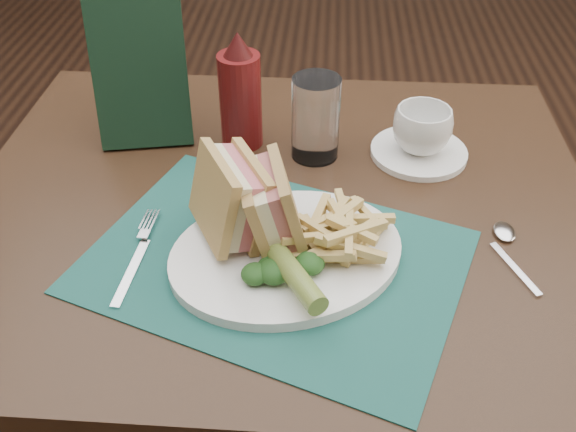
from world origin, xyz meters
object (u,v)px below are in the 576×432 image
object	(u,v)px
sandwich_half_a	(214,201)
coffee_cup	(422,130)
ketchup_bottle	(240,90)
saucer	(419,152)
placemat	(274,261)
drinking_glass	(316,118)
sandwich_half_b	(254,206)
check_presenter	(140,72)
table_main	(280,364)
plate	(286,254)

from	to	relation	value
sandwich_half_a	coffee_cup	distance (m)	0.37
sandwich_half_a	ketchup_bottle	xyz separation A→B (m)	(0.00, 0.25, 0.02)
saucer	coffee_cup	world-z (taller)	coffee_cup
placemat	ketchup_bottle	xyz separation A→B (m)	(-0.07, 0.28, 0.09)
drinking_glass	sandwich_half_b	bearing A→B (deg)	-106.59
check_presenter	placemat	bearing A→B (deg)	-62.79
ketchup_bottle	saucer	bearing A→B (deg)	-3.58
table_main	sandwich_half_b	size ratio (longest dim) A/B	8.29
placemat	drinking_glass	size ratio (longest dim) A/B	3.52
saucer	ketchup_bottle	world-z (taller)	ketchup_bottle
sandwich_half_b	sandwich_half_a	bearing A→B (deg)	164.47
drinking_glass	placemat	bearing A→B (deg)	-99.63
table_main	ketchup_bottle	world-z (taller)	ketchup_bottle
plate	sandwich_half_a	distance (m)	0.11
table_main	check_presenter	bearing A→B (deg)	145.18
table_main	plate	xyz separation A→B (m)	(0.02, -0.13, 0.38)
drinking_glass	sandwich_half_a	bearing A→B (deg)	-117.70
plate	saucer	distance (m)	0.32
placemat	ketchup_bottle	size ratio (longest dim) A/B	2.46
coffee_cup	drinking_glass	xyz separation A→B (m)	(-0.16, -0.01, 0.02)
check_presenter	table_main	bearing A→B (deg)	-46.09
plate	saucer	xyz separation A→B (m)	(0.19, 0.25, -0.00)
plate	coffee_cup	world-z (taller)	coffee_cup
saucer	check_presenter	world-z (taller)	check_presenter
placemat	plate	world-z (taller)	plate
check_presenter	plate	bearing A→B (deg)	-60.44
plate	sandwich_half_a	bearing A→B (deg)	144.07
coffee_cup	check_presenter	xyz separation A→B (m)	(-0.43, 0.03, 0.07)
sandwich_half_a	check_presenter	distance (m)	0.31
sandwich_half_b	check_presenter	size ratio (longest dim) A/B	0.46
sandwich_half_b	coffee_cup	world-z (taller)	sandwich_half_b
table_main	placemat	size ratio (longest dim) A/B	1.96
coffee_cup	ketchup_bottle	bearing A→B (deg)	176.42
placemat	ketchup_bottle	bearing A→B (deg)	105.03
saucer	coffee_cup	distance (m)	0.04
placemat	plate	size ratio (longest dim) A/B	1.53
plate	drinking_glass	distance (m)	0.25
saucer	ketchup_bottle	xyz separation A→B (m)	(-0.28, 0.02, 0.09)
sandwich_half_b	ketchup_bottle	size ratio (longest dim) A/B	0.58
sandwich_half_a	drinking_glass	bearing A→B (deg)	34.25
table_main	ketchup_bottle	size ratio (longest dim) A/B	4.84
check_presenter	ketchup_bottle	bearing A→B (deg)	-15.13
sandwich_half_b	saucer	xyz separation A→B (m)	(0.23, 0.24, -0.07)
sandwich_half_a	drinking_glass	world-z (taller)	sandwich_half_a
sandwich_half_a	coffee_cup	bearing A→B (deg)	11.93
coffee_cup	drinking_glass	world-z (taller)	drinking_glass
sandwich_half_b	coffee_cup	size ratio (longest dim) A/B	1.21
table_main	coffee_cup	bearing A→B (deg)	31.26
placemat	coffee_cup	distance (m)	0.33
table_main	sandwich_half_a	bearing A→B (deg)	-123.22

